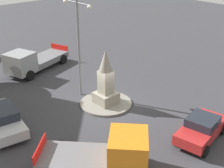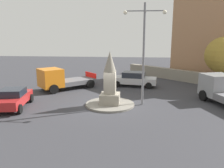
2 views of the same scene
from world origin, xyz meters
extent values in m
plane|color=#38383D|center=(0.00, 0.00, 0.00)|extent=(80.00, 80.00, 0.00)
cylinder|color=gray|center=(0.00, 0.00, 0.07)|extent=(3.61, 3.61, 0.14)
cube|color=gray|center=(0.00, 0.00, 0.51)|extent=(1.39, 1.39, 0.75)
cube|color=gray|center=(0.00, 0.00, 1.70)|extent=(0.83, 0.83, 1.62)
cone|color=gray|center=(0.00, 0.00, 3.24)|extent=(0.91, 0.91, 1.46)
cylinder|color=slate|center=(-2.37, -0.39, 3.63)|extent=(0.16, 0.16, 7.25)
cylinder|color=slate|center=(-3.04, -0.39, 6.71)|extent=(1.34, 0.08, 0.08)
cylinder|color=slate|center=(-1.70, -0.39, 6.71)|extent=(1.34, 0.08, 0.08)
sphere|color=#F2EACC|center=(-3.71, -0.39, 6.61)|extent=(0.28, 0.28, 0.28)
sphere|color=#F2EACC|center=(-1.03, -0.39, 6.61)|extent=(0.28, 0.28, 0.28)
cube|color=#B7BABF|center=(-1.69, -6.70, 0.62)|extent=(4.70, 2.36, 0.61)
cube|color=#1E232D|center=(-1.68, -6.71, 1.20)|extent=(2.39, 1.90, 0.55)
cylinder|color=black|center=(-0.01, -6.05, 0.32)|extent=(0.66, 0.31, 0.64)
cylinder|color=black|center=(-0.25, -7.79, 0.32)|extent=(0.66, 0.31, 0.64)
cylinder|color=black|center=(-3.12, -5.62, 0.32)|extent=(0.66, 0.31, 0.64)
cylinder|color=black|center=(-3.37, -7.36, 0.32)|extent=(0.66, 0.31, 0.64)
cube|color=#B22323|center=(6.76, 1.31, 0.62)|extent=(2.33, 4.04, 0.60)
cube|color=#1E232D|center=(6.75, 1.37, 1.16)|extent=(1.81, 1.89, 0.48)
cylinder|color=black|center=(5.69, 2.47, 0.32)|extent=(0.33, 0.67, 0.64)
cylinder|color=black|center=(6.17, -0.15, 0.32)|extent=(0.33, 0.67, 0.64)
cylinder|color=black|center=(7.82, 0.15, 0.32)|extent=(0.33, 0.67, 0.64)
cube|color=gray|center=(-8.22, -2.16, 1.26)|extent=(2.57, 2.50, 1.69)
cylinder|color=black|center=(-7.20, -1.95, 0.42)|extent=(0.53, 0.89, 0.84)
cube|color=orange|center=(5.94, -3.72, 1.26)|extent=(2.80, 2.81, 1.68)
cube|color=slate|center=(4.02, -5.53, 0.63)|extent=(3.97, 3.92, 0.42)
cube|color=red|center=(2.79, -6.69, 1.09)|extent=(1.45, 1.53, 0.50)
cylinder|color=black|center=(5.34, -2.82, 0.42)|extent=(0.80, 0.78, 0.84)
cylinder|color=black|center=(6.81, -4.37, 0.42)|extent=(0.80, 0.78, 0.84)
cylinder|color=black|center=(2.58, -5.43, 0.42)|extent=(0.80, 0.78, 0.84)
cylinder|color=black|center=(4.04, -6.98, 0.42)|extent=(0.80, 0.78, 0.84)
cube|color=gray|center=(-8.36, -8.88, 0.62)|extent=(14.53, 13.73, 1.24)
cube|color=#A87A56|center=(-12.37, -13.14, 4.66)|extent=(12.34, 12.34, 9.31)
cylinder|color=brown|center=(-9.96, -6.01, 1.06)|extent=(0.35, 0.35, 2.11)
sphere|color=olive|center=(-9.96, -6.01, 3.30)|extent=(3.41, 3.41, 3.41)
camera|label=1|loc=(14.34, -12.27, 10.34)|focal=49.36mm
camera|label=2|loc=(-1.80, 15.56, 4.95)|focal=35.42mm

